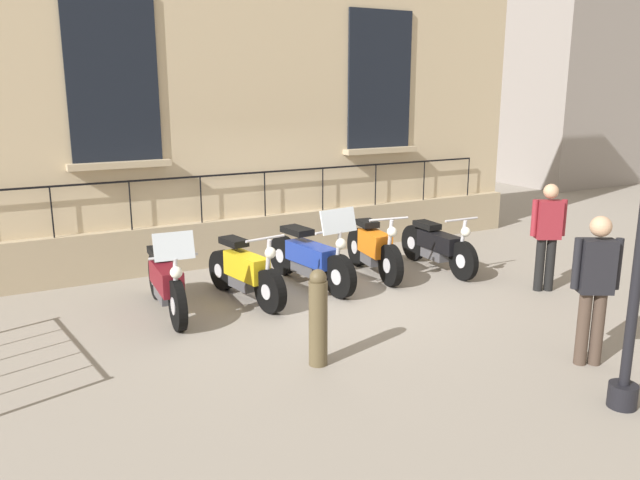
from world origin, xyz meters
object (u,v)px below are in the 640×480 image
object	(u,v)px
motorcycle_orange	(374,250)
pedestrian_standing	(595,282)
pedestrian_walking	(548,231)
motorcycle_blue	(311,258)
motorcycle_yellow	(246,273)
bollard	(318,317)
motorcycle_black	(438,246)
motorcycle_maroon	(166,283)

from	to	relation	value
motorcycle_orange	pedestrian_standing	distance (m)	4.16
pedestrian_walking	pedestrian_standing	bearing A→B (deg)	-37.35
motorcycle_orange	motorcycle_blue	bearing A→B (deg)	-89.85
pedestrian_standing	pedestrian_walking	bearing A→B (deg)	142.65
motorcycle_yellow	bollard	bearing A→B (deg)	-2.96
motorcycle_blue	pedestrian_standing	world-z (taller)	pedestrian_standing
bollard	motorcycle_black	bearing A→B (deg)	123.68
motorcycle_blue	motorcycle_orange	bearing A→B (deg)	90.15
motorcycle_orange	motorcycle_black	distance (m)	1.18
bollard	pedestrian_walking	bearing A→B (deg)	99.41
bollard	motorcycle_blue	bearing A→B (deg)	153.91
motorcycle_blue	motorcycle_black	distance (m)	2.35
motorcycle_yellow	pedestrian_walking	world-z (taller)	pedestrian_walking
motorcycle_yellow	motorcycle_orange	distance (m)	2.37
motorcycle_maroon	bollard	xyz separation A→B (m)	(2.48, 1.04, 0.12)
motorcycle_orange	motorcycle_black	bearing A→B (deg)	78.47
motorcycle_blue	pedestrian_walking	bearing A→B (deg)	57.50
motorcycle_yellow	bollard	size ratio (longest dim) A/B	1.73
bollard	motorcycle_yellow	bearing A→B (deg)	177.04
motorcycle_maroon	motorcycle_orange	distance (m)	3.54
motorcycle_yellow	motorcycle_blue	xyz separation A→B (m)	(-0.19, 1.18, 0.03)
bollard	motorcycle_maroon	bearing A→B (deg)	-157.21
bollard	pedestrian_walking	distance (m)	4.43
bollard	pedestrian_standing	xyz separation A→B (m)	(1.45, 2.70, 0.41)
motorcycle_yellow	motorcycle_blue	world-z (taller)	motorcycle_blue
motorcycle_black	motorcycle_blue	bearing A→B (deg)	-95.66
motorcycle_orange	motorcycle_black	size ratio (longest dim) A/B	0.95
motorcycle_maroon	motorcycle_black	size ratio (longest dim) A/B	1.02
bollard	pedestrian_standing	bearing A→B (deg)	61.73
motorcycle_maroon	bollard	world-z (taller)	motorcycle_maroon
motorcycle_yellow	motorcycle_black	world-z (taller)	motorcycle_yellow
pedestrian_standing	motorcycle_maroon	bearing A→B (deg)	-136.43
motorcycle_orange	pedestrian_walking	distance (m)	2.74
motorcycle_black	pedestrian_standing	xyz separation A→B (m)	(3.88, -0.95, 0.56)
motorcycle_blue	motorcycle_orange	distance (m)	1.19
bollard	motorcycle_orange	bearing A→B (deg)	136.91
motorcycle_maroon	pedestrian_standing	bearing A→B (deg)	43.57
motorcycle_maroon	motorcycle_blue	bearing A→B (deg)	94.49
motorcycle_black	motorcycle_orange	bearing A→B (deg)	-101.53
motorcycle_blue	motorcycle_orange	xyz separation A→B (m)	(-0.00, 1.19, -0.01)
motorcycle_maroon	motorcycle_orange	xyz separation A→B (m)	(-0.19, 3.53, -0.01)
motorcycle_blue	pedestrian_standing	distance (m)	4.37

